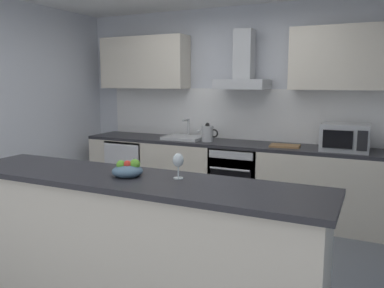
{
  "coord_description": "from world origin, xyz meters",
  "views": [
    {
      "loc": [
        1.64,
        -3.04,
        1.65
      ],
      "look_at": [
        0.03,
        0.38,
        1.05
      ],
      "focal_mm": 36.69,
      "sensor_mm": 36.0,
      "label": 1
    }
  ],
  "objects": [
    {
      "name": "wall_back",
      "position": [
        0.0,
        1.93,
        1.3
      ],
      "size": [
        5.52,
        0.12,
        2.6
      ],
      "primitive_type": "cube",
      "color": "silver",
      "rests_on": "ground"
    },
    {
      "name": "counter_island",
      "position": [
        0.09,
        -0.8,
        0.5
      ],
      "size": [
        2.8,
        0.64,
        0.99
      ],
      "color": "beige",
      "rests_on": "ground"
    },
    {
      "name": "chopping_board",
      "position": [
        0.7,
        1.5,
        0.91
      ],
      "size": [
        0.36,
        0.25,
        0.02
      ],
      "primitive_type": "cube",
      "rotation": [
        0.0,
        0.0,
        0.08
      ],
      "color": "#9E7247",
      "rests_on": "counter_back"
    },
    {
      "name": "range_hood",
      "position": [
        0.12,
        1.66,
        1.79
      ],
      "size": [
        0.62,
        0.45,
        0.72
      ],
      "color": "#B7BABC"
    },
    {
      "name": "upper_cabinets",
      "position": [
        -0.0,
        1.7,
        1.91
      ],
      "size": [
        3.92,
        0.32,
        0.7
      ],
      "color": "beige"
    },
    {
      "name": "backsplash_tile",
      "position": [
        0.0,
        1.86,
        1.23
      ],
      "size": [
        3.84,
        0.02,
        0.66
      ],
      "primitive_type": "cube",
      "color": "white"
    },
    {
      "name": "oven",
      "position": [
        0.12,
        1.53,
        0.46
      ],
      "size": [
        0.6,
        0.62,
        0.8
      ],
      "color": "slate",
      "rests_on": "ground"
    },
    {
      "name": "ground",
      "position": [
        0.0,
        0.0,
        -0.01
      ],
      "size": [
        5.52,
        4.75,
        0.02
      ],
      "primitive_type": "cube",
      "color": "slate"
    },
    {
      "name": "counter_back",
      "position": [
        0.0,
        1.55,
        0.45
      ],
      "size": [
        3.98,
        0.6,
        0.9
      ],
      "color": "beige",
      "rests_on": "ground"
    },
    {
      "name": "refrigerator",
      "position": [
        -1.43,
        1.52,
        0.43
      ],
      "size": [
        0.58,
        0.6,
        0.85
      ],
      "color": "white",
      "rests_on": "ground"
    },
    {
      "name": "fruit_bowl",
      "position": [
        0.07,
        -0.78,
        1.03
      ],
      "size": [
        0.22,
        0.22,
        0.13
      ],
      "color": "slate",
      "rests_on": "counter_island"
    },
    {
      "name": "wine_glass",
      "position": [
        0.43,
        -0.69,
        1.11
      ],
      "size": [
        0.08,
        0.08,
        0.18
      ],
      "color": "silver",
      "rests_on": "counter_island"
    },
    {
      "name": "sink",
      "position": [
        -0.63,
        1.54,
        0.93
      ],
      "size": [
        0.5,
        0.4,
        0.26
      ],
      "color": "silver",
      "rests_on": "counter_back"
    },
    {
      "name": "kettle",
      "position": [
        -0.28,
        1.49,
        1.01
      ],
      "size": [
        0.29,
        0.15,
        0.24
      ],
      "color": "#B7BABC",
      "rests_on": "counter_back"
    },
    {
      "name": "microwave",
      "position": [
        1.35,
        1.5,
        1.05
      ],
      "size": [
        0.5,
        0.38,
        0.3
      ],
      "color": "#B7BABC",
      "rests_on": "counter_back"
    }
  ]
}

